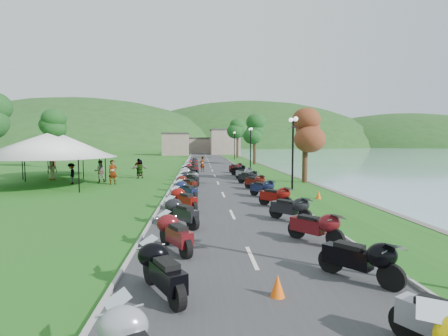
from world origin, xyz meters
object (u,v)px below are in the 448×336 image
object	(u,v)px
pedestrian_b	(100,182)
pedestrian_c	(72,184)
pedestrian_a	(113,184)
vendor_tent_main	(48,160)

from	to	relation	value
pedestrian_b	pedestrian_c	world-z (taller)	pedestrian_b
pedestrian_a	pedestrian_c	size ratio (longest dim) A/B	1.15
pedestrian_a	pedestrian_c	xyz separation A→B (m)	(-3.32, 0.44, 0.00)
pedestrian_a	pedestrian_c	bearing A→B (deg)	139.37
pedestrian_a	pedestrian_b	world-z (taller)	pedestrian_a
vendor_tent_main	pedestrian_c	xyz separation A→B (m)	(1.17, 1.35, -2.00)
vendor_tent_main	pedestrian_c	bearing A→B (deg)	48.96
pedestrian_c	vendor_tent_main	bearing A→B (deg)	-61.33
vendor_tent_main	pedestrian_a	xyz separation A→B (m)	(4.49, 0.91, -2.00)
vendor_tent_main	pedestrian_a	bearing A→B (deg)	11.41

